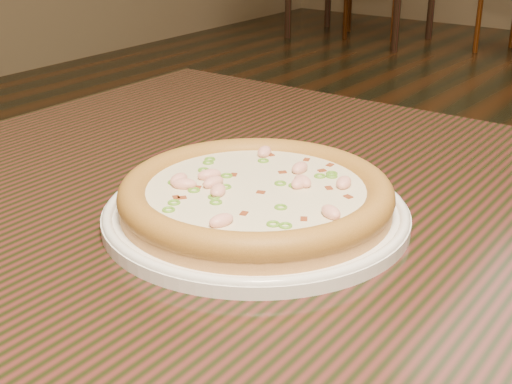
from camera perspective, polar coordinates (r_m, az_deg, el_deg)
The scene contains 3 objects.
hero_table at distance 0.73m, azimuth 10.22°, elevation -10.34°, with size 1.20×0.80×0.75m.
plate at distance 0.69m, azimuth 0.00°, elevation -1.63°, with size 0.30×0.30×0.02m.
pizza at distance 0.68m, azimuth -0.00°, elevation -0.22°, with size 0.26×0.26×0.03m.
Camera 1 is at (0.27, -1.49, 1.04)m, focal length 50.00 mm.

